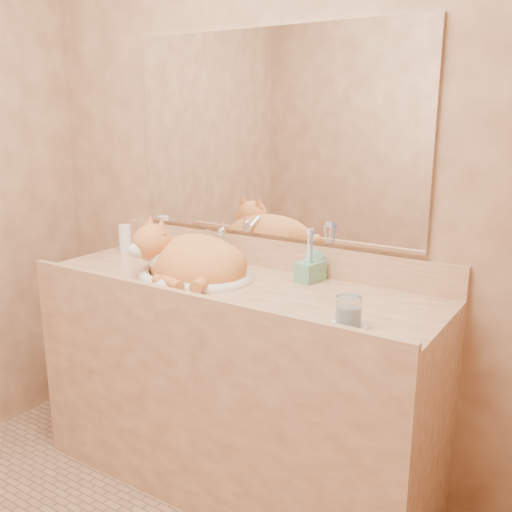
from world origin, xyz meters
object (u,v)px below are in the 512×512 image
Objects in this scene: soap_dispenser at (301,262)px; water_glass at (349,311)px; cat at (190,259)px; toothbrush_cup at (310,269)px; vanity_counter at (234,385)px; sink_basin at (194,259)px.

water_glass is (0.34, -0.32, -0.03)m from soap_dispenser.
cat is 4.06× the size of toothbrush_cup.
toothbrush_cup is at bearing 76.76° from soap_dispenser.
vanity_counter is at bearing -145.37° from toothbrush_cup.
soap_dispenser reaches higher than toothbrush_cup.
soap_dispenser is at bearing -114.47° from toothbrush_cup.
vanity_counter is at bearing 161.04° from water_glass.
soap_dispenser is 0.47m from water_glass.
soap_dispenser is (0.22, 0.13, 0.51)m from vanity_counter.
cat is at bearing -147.34° from soap_dispenser.
soap_dispenser is at bearing 136.51° from water_glass.
vanity_counter is at bearing -139.03° from soap_dispenser.
vanity_counter is 0.53m from cat.
cat reaches higher than water_glass.
sink_basin is 2.79× the size of soap_dispenser.
cat is 0.47m from toothbrush_cup.
vanity_counter is 0.56m from toothbrush_cup.
soap_dispenser reaches higher than water_glass.
vanity_counter is 3.40× the size of sink_basin.
soap_dispenser reaches higher than sink_basin.
cat is at bearing -154.92° from toothbrush_cup.
toothbrush_cup is (0.24, 0.17, 0.48)m from vanity_counter.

